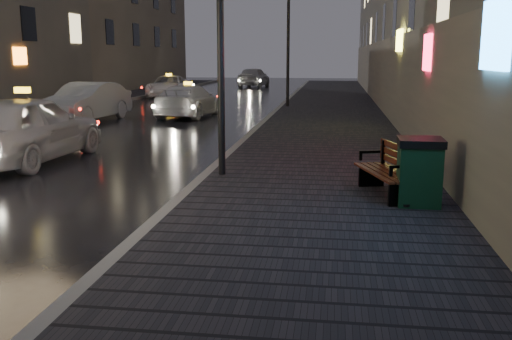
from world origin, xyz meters
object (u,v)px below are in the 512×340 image
(trash_bin, at_px, (419,171))
(taxi_mid, at_px, (188,101))
(car_left_mid, at_px, (87,102))
(taxi_near, at_px, (25,128))
(car_far, at_px, (254,77))
(lamp_far, at_px, (288,34))
(taxi_far, at_px, (169,86))
(bench, at_px, (390,170))
(lamp_near, at_px, (220,5))

(trash_bin, xyz_separation_m, taxi_mid, (-7.47, 14.02, -0.04))
(trash_bin, distance_m, car_left_mid, 16.14)
(trash_bin, bearing_deg, taxi_near, 160.34)
(car_far, bearing_deg, trash_bin, 107.74)
(taxi_near, xyz_separation_m, car_left_mid, (-2.28, 8.52, -0.08))
(lamp_far, xyz_separation_m, trash_bin, (3.64, -17.92, -2.79))
(lamp_far, xyz_separation_m, car_left_mid, (-7.33, -6.08, -2.74))
(taxi_near, distance_m, taxi_far, 21.93)
(lamp_far, bearing_deg, car_far, 102.89)
(trash_bin, height_order, car_far, car_far)
(lamp_far, bearing_deg, taxi_mid, -134.55)
(taxi_far, bearing_deg, car_far, 69.09)
(trash_bin, relative_size, taxi_far, 0.23)
(taxi_near, distance_m, car_left_mid, 8.82)
(lamp_far, relative_size, bench, 2.91)
(taxi_far, bearing_deg, car_left_mid, -91.29)
(bench, bearing_deg, taxi_far, 97.48)
(bench, xyz_separation_m, car_left_mid, (-10.56, 11.28, 0.16))
(lamp_near, bearing_deg, bench, -22.86)
(trash_bin, xyz_separation_m, taxi_near, (-8.69, 3.32, 0.13))
(car_left_mid, bearing_deg, bench, -40.27)
(bench, distance_m, taxi_mid, 15.21)
(lamp_far, height_order, car_far, lamp_far)
(lamp_near, distance_m, lamp_far, 16.00)
(lamp_far, height_order, bench, lamp_far)
(taxi_mid, relative_size, taxi_far, 0.97)
(taxi_near, bearing_deg, trash_bin, 160.68)
(bench, xyz_separation_m, car_far, (-7.55, 36.22, 0.20))
(trash_bin, bearing_deg, car_far, 103.46)
(lamp_near, relative_size, lamp_far, 1.00)
(lamp_near, distance_m, taxi_near, 5.88)
(lamp_near, relative_size, bench, 2.91)
(lamp_far, distance_m, car_far, 19.53)
(car_left_mid, bearing_deg, taxi_near, -68.39)
(bench, relative_size, taxi_near, 0.37)
(taxi_near, bearing_deg, lamp_far, -107.48)
(lamp_far, distance_m, taxi_far, 11.03)
(lamp_near, distance_m, car_left_mid, 12.63)
(bench, distance_m, taxi_near, 8.73)
(lamp_far, height_order, taxi_mid, lamp_far)
(taxi_far, bearing_deg, lamp_near, -74.94)
(taxi_mid, bearing_deg, car_far, -84.71)
(lamp_near, bearing_deg, taxi_far, 108.89)
(lamp_far, height_order, taxi_near, lamp_far)
(lamp_far, distance_m, car_left_mid, 9.91)
(lamp_far, relative_size, trash_bin, 4.85)
(car_left_mid, bearing_deg, trash_bin, -40.57)
(bench, distance_m, trash_bin, 0.70)
(bench, bearing_deg, car_far, 84.78)
(lamp_near, relative_size, car_left_mid, 1.16)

